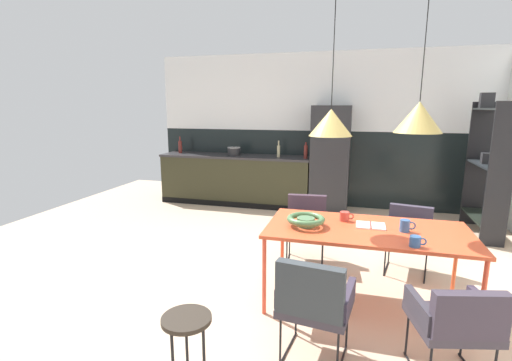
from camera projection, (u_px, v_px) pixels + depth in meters
ground_plane at (280, 289)px, 3.69m from camera, size 9.08×9.08×0.00m
back_wall_splashback_dark at (318, 168)px, 6.80m from camera, size 6.07×0.12×1.37m
back_wall_panel_upper at (321, 92)px, 6.53m from camera, size 6.07×0.12×1.37m
kitchen_counter at (236, 179)px, 6.89m from camera, size 2.81×0.63×0.92m
refrigerator_column at (330, 159)px, 6.35m from camera, size 0.65×0.60×1.82m
dining_table at (367, 233)px, 3.28m from camera, size 1.77×0.88×0.74m
armchair_corner_seat at (306, 220)px, 4.33m from camera, size 0.53×0.51×0.77m
armchair_near_window at (457, 319)px, 2.36m from camera, size 0.57×0.57×0.72m
armchair_facing_counter at (409, 230)px, 4.04m from camera, size 0.56×0.55×0.72m
armchair_far_side at (314, 298)px, 2.53m from camera, size 0.54×0.53×0.81m
fruit_bowl at (306, 220)px, 3.33m from camera, size 0.35×0.35×0.09m
open_book at (371, 225)px, 3.34m from camera, size 0.26×0.21×0.02m
mug_short_terracotta at (405, 226)px, 3.18m from camera, size 0.13×0.08×0.11m
mug_wide_latte at (416, 241)px, 2.84m from camera, size 0.13×0.08×0.08m
mug_white_ceramic at (345, 216)px, 3.48m from camera, size 0.13×0.09×0.09m
cooking_pot at (234, 151)px, 6.70m from camera, size 0.24×0.24×0.18m
bottle_vinegar_dark at (279, 151)px, 6.55m from camera, size 0.06×0.06×0.29m
bottle_spice_small at (180, 147)px, 7.09m from camera, size 0.07×0.07×0.32m
bottle_wine_green at (306, 152)px, 6.34m from camera, size 0.07×0.07×0.28m
side_stool at (187, 324)px, 2.35m from camera, size 0.32×0.32×0.49m
open_shelf_unit at (488, 165)px, 5.10m from camera, size 0.30×1.02×2.00m
pendant_lamp_over_table_near at (331, 122)px, 3.17m from camera, size 0.38×0.38×1.14m
pendant_lamp_over_table_far at (419, 117)px, 3.03m from camera, size 0.38×0.38×1.10m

